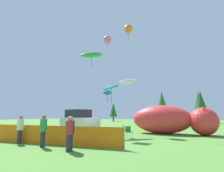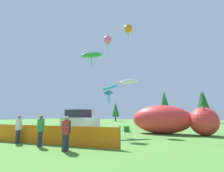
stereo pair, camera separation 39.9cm
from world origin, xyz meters
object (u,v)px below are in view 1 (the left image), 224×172
at_px(spectator_in_green_shirt, 20,128).
at_px(kite_white_ghost, 128,82).
at_px(spectator_in_red_shirt, 71,132).
at_px(inflatable_cat, 171,121).
at_px(kite_blue_box, 108,93).
at_px(kite_teal_diamond, 111,88).
at_px(spectator_in_blue_shirt, 69,132).
at_px(spectator_in_grey_shirt, 43,129).
at_px(kite_orange_flower, 128,29).
at_px(kite_pink_octopus, 107,40).
at_px(folding_chair, 129,131).
at_px(kite_green_fish, 92,55).
at_px(parked_car, 79,122).

distance_m(spectator_in_green_shirt, kite_white_ghost, 15.60).
relative_size(spectator_in_red_shirt, spectator_in_green_shirt, 0.98).
relative_size(inflatable_cat, kite_blue_box, 1.52).
relative_size(spectator_in_green_shirt, kite_teal_diamond, 0.41).
xyz_separation_m(spectator_in_blue_shirt, spectator_in_green_shirt, (-4.44, 0.75, 0.02)).
xyz_separation_m(spectator_in_blue_shirt, spectator_in_grey_shirt, (-2.16, 0.43, 0.04)).
relative_size(spectator_in_green_shirt, kite_orange_flower, 0.15).
relative_size(spectator_in_red_shirt, kite_white_ghost, 0.25).
bearing_deg(kite_pink_octopus, inflatable_cat, -6.19).
relative_size(spectator_in_grey_shirt, kite_pink_octopus, 0.15).
xyz_separation_m(folding_chair, spectator_in_grey_shirt, (-3.26, -5.66, 0.44)).
height_order(spectator_in_red_shirt, kite_orange_flower, kite_orange_flower).
xyz_separation_m(spectator_in_red_shirt, kite_green_fish, (-4.00, 8.70, 7.56)).
relative_size(spectator_in_green_shirt, kite_pink_octopus, 0.15).
height_order(folding_chair, kite_pink_octopus, kite_pink_octopus).
xyz_separation_m(spectator_in_red_shirt, kite_pink_octopus, (-3.22, 11.09, 10.22)).
height_order(kite_white_ghost, kite_orange_flower, kite_orange_flower).
distance_m(spectator_in_red_shirt, kite_blue_box, 15.47).
bearing_deg(kite_green_fish, kite_pink_octopus, 71.84).
bearing_deg(spectator_in_blue_shirt, spectator_in_red_shirt, 112.85).
bearing_deg(kite_pink_octopus, kite_orange_flower, -27.85).
relative_size(spectator_in_blue_shirt, kite_pink_octopus, 0.15).
height_order(spectator_in_red_shirt, spectator_in_green_shirt, spectator_in_green_shirt).
relative_size(inflatable_cat, spectator_in_blue_shirt, 4.55).
distance_m(kite_teal_diamond, kite_orange_flower, 8.18).
height_order(inflatable_cat, spectator_in_blue_shirt, inflatable_cat).
bearing_deg(spectator_in_red_shirt, spectator_in_green_shirt, 174.07).
xyz_separation_m(spectator_in_grey_shirt, kite_orange_flower, (2.21, 9.16, 10.07)).
bearing_deg(spectator_in_grey_shirt, kite_pink_octopus, 96.18).
relative_size(spectator_in_red_shirt, kite_teal_diamond, 0.40).
distance_m(kite_white_ghost, kite_pink_octopus, 6.29).
xyz_separation_m(folding_chair, kite_white_ghost, (-2.97, 9.07, 5.80)).
bearing_deg(spectator_in_green_shirt, kite_white_ghost, 79.91).
bearing_deg(kite_pink_octopus, kite_green_fish, -108.16).
xyz_separation_m(spectator_in_grey_shirt, kite_pink_octopus, (-1.19, 10.96, 10.18)).
bearing_deg(spectator_in_red_shirt, spectator_in_grey_shirt, 176.22).
height_order(spectator_in_grey_shirt, spectator_in_green_shirt, spectator_in_grey_shirt).
distance_m(spectator_in_red_shirt, kite_pink_octopus, 15.42).
distance_m(spectator_in_blue_shirt, kite_green_fish, 12.46).
height_order(spectator_in_blue_shirt, kite_white_ghost, kite_white_ghost).
relative_size(inflatable_cat, kite_pink_octopus, 0.67).
xyz_separation_m(kite_teal_diamond, kite_pink_octopus, (-3.20, 5.86, 7.20)).
relative_size(kite_teal_diamond, kite_green_fish, 0.47).
relative_size(spectator_in_blue_shirt, spectator_in_red_shirt, 1.00).
xyz_separation_m(parked_car, kite_white_ghost, (2.66, 7.70, 5.23)).
relative_size(inflatable_cat, kite_orange_flower, 0.68).
bearing_deg(parked_car, kite_blue_box, 107.16).
distance_m(spectator_in_green_shirt, kite_teal_diamond, 7.09).
bearing_deg(kite_orange_flower, parked_car, -155.07).
height_order(parked_car, kite_blue_box, kite_blue_box).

